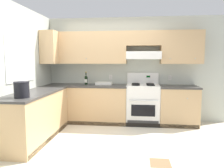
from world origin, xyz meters
The scene contains 10 objects.
ground_plane centered at (0.00, 0.00, 0.00)m, with size 7.04×7.04×0.00m, color beige.
floor_accent_tile centered at (1.01, -0.74, 0.00)m, with size 0.30×0.30×0.01m, color olive.
wall_back centered at (0.40, 1.53, 1.48)m, with size 4.68×0.57×2.55m.
wall_left centered at (-1.59, 0.23, 1.34)m, with size 0.47×4.00×2.55m.
counter_back_run centered at (0.11, 1.24, 0.45)m, with size 3.60×0.65×0.91m.
counter_left_run centered at (-1.24, 0.00, 0.45)m, with size 0.63×1.91×0.91m.
stove centered at (0.80, 1.25, 0.48)m, with size 0.76×0.62×1.20m.
wine_bottle centered at (-0.58, 1.33, 1.03)m, with size 0.07×0.08×0.31m.
bowl centered at (-0.14, 1.35, 0.93)m, with size 0.40×0.21×0.07m.
bucket centered at (-1.16, -0.61, 1.04)m, with size 0.25×0.25×0.26m.
Camera 1 is at (0.64, -3.79, 1.50)m, focal length 34.32 mm.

